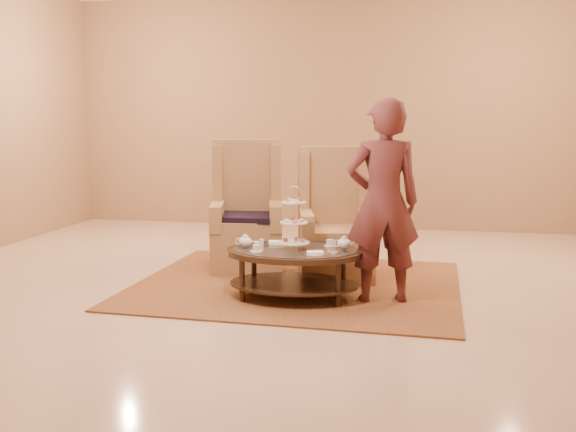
% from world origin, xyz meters
% --- Properties ---
extents(ground, '(8.00, 8.00, 0.00)m').
position_xyz_m(ground, '(0.00, 0.00, 0.00)').
color(ground, beige).
rests_on(ground, ground).
extents(ceiling, '(8.00, 8.00, 0.02)m').
position_xyz_m(ceiling, '(0.00, 0.00, 0.00)').
color(ceiling, white).
rests_on(ceiling, ground).
extents(wall_back, '(8.00, 0.04, 3.50)m').
position_xyz_m(wall_back, '(0.00, 4.00, 1.75)').
color(wall_back, '#9C7655').
rests_on(wall_back, ground).
extents(rug, '(3.26, 2.75, 0.02)m').
position_xyz_m(rug, '(0.14, 0.43, 0.01)').
color(rug, olive).
rests_on(rug, ground).
extents(tea_table, '(1.27, 0.88, 1.05)m').
position_xyz_m(tea_table, '(0.20, -0.07, 0.38)').
color(tea_table, black).
rests_on(tea_table, ground).
extents(armchair_left, '(0.93, 0.95, 1.42)m').
position_xyz_m(armchair_left, '(-0.56, 1.13, 0.48)').
color(armchair_left, '#AA7C50').
rests_on(armchair_left, ground).
extents(armchair_right, '(0.89, 0.91, 1.37)m').
position_xyz_m(armchair_right, '(0.46, 0.86, 0.46)').
color(armchair_right, '#AA7C50').
rests_on(armchair_right, ground).
extents(person, '(0.76, 0.60, 1.83)m').
position_xyz_m(person, '(1.00, -0.02, 0.92)').
color(person, '#542425').
rests_on(person, ground).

